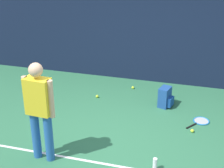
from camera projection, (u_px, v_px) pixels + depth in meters
ground_plane at (106, 144)px, 5.98m from camera, size 12.00×12.00×0.00m
back_fence at (141, 33)px, 8.11m from camera, size 10.00×0.10×2.45m
court_line at (96, 162)px, 5.49m from camera, size 9.00×0.05×0.00m
tennis_player at (39, 107)px, 5.22m from camera, size 0.53×0.25×1.70m
tennis_racket at (200, 121)px, 6.67m from camera, size 0.51×0.60×0.03m
backpack at (165, 97)px, 7.19m from camera, size 0.34×0.34×0.44m
tennis_ball_near_player at (133, 88)px, 8.07m from camera, size 0.07×0.07×0.07m
tennis_ball_by_fence at (97, 96)px, 7.64m from camera, size 0.07×0.07×0.07m
tennis_ball_mid_court at (192, 131)px, 6.31m from camera, size 0.07×0.07×0.07m
water_bottle at (155, 164)px, 5.29m from camera, size 0.07×0.07×0.21m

